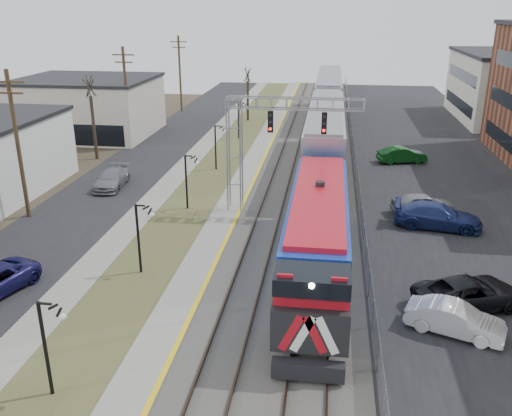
# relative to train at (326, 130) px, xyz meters

# --- Properties ---
(street_west) EXTENTS (7.00, 120.00, 0.04)m
(street_west) POSITION_rel_train_xyz_m (-17.00, -7.76, -2.86)
(street_west) COLOR black
(street_west) RESTS_ON ground
(sidewalk) EXTENTS (2.00, 120.00, 0.08)m
(sidewalk) POSITION_rel_train_xyz_m (-12.50, -7.76, -2.84)
(sidewalk) COLOR gray
(sidewalk) RESTS_ON ground
(grass_median) EXTENTS (4.00, 120.00, 0.06)m
(grass_median) POSITION_rel_train_xyz_m (-9.50, -7.76, -2.85)
(grass_median) COLOR #494E29
(grass_median) RESTS_ON ground
(platform) EXTENTS (2.00, 120.00, 0.24)m
(platform) POSITION_rel_train_xyz_m (-6.50, -7.76, -2.76)
(platform) COLOR gray
(platform) RESTS_ON ground
(ballast_bed) EXTENTS (8.00, 120.00, 0.20)m
(ballast_bed) POSITION_rel_train_xyz_m (-1.50, -7.76, -2.78)
(ballast_bed) COLOR #595651
(ballast_bed) RESTS_ON ground
(parking_lot) EXTENTS (16.00, 120.00, 0.04)m
(parking_lot) POSITION_rel_train_xyz_m (10.50, -7.76, -2.86)
(parking_lot) COLOR black
(parking_lot) RESTS_ON ground
(platform_edge) EXTENTS (0.24, 120.00, 0.01)m
(platform_edge) POSITION_rel_train_xyz_m (-5.62, -7.76, -2.64)
(platform_edge) COLOR gold
(platform_edge) RESTS_ON platform
(track_near) EXTENTS (1.58, 120.00, 0.15)m
(track_near) POSITION_rel_train_xyz_m (-3.50, -7.76, -2.61)
(track_near) COLOR #2D2119
(track_near) RESTS_ON ballast_bed
(track_far) EXTENTS (1.58, 120.00, 0.15)m
(track_far) POSITION_rel_train_xyz_m (-0.00, -7.76, -2.61)
(track_far) COLOR #2D2119
(track_far) RESTS_ON ballast_bed
(train) EXTENTS (3.00, 63.05, 5.33)m
(train) POSITION_rel_train_xyz_m (0.00, 0.00, 0.00)
(train) COLOR #1435A6
(train) RESTS_ON ground
(signal_gantry) EXTENTS (9.00, 1.07, 8.15)m
(signal_gantry) POSITION_rel_train_xyz_m (-4.28, -14.77, 2.70)
(signal_gantry) COLOR gray
(signal_gantry) RESTS_ON ground
(lampposts) EXTENTS (0.14, 62.14, 4.00)m
(lampposts) POSITION_rel_train_xyz_m (-9.50, -24.48, -0.88)
(lampposts) COLOR black
(lampposts) RESTS_ON ground
(utility_poles) EXTENTS (0.28, 80.28, 10.00)m
(utility_poles) POSITION_rel_train_xyz_m (-20.00, -17.76, 2.12)
(utility_poles) COLOR #4C3823
(utility_poles) RESTS_ON ground
(fence) EXTENTS (0.04, 120.00, 1.60)m
(fence) POSITION_rel_train_xyz_m (2.70, -7.76, -2.08)
(fence) COLOR gray
(fence) RESTS_ON ground
(bare_trees) EXTENTS (12.30, 42.30, 5.95)m
(bare_trees) POSITION_rel_train_xyz_m (-18.16, -3.85, -0.18)
(bare_trees) COLOR #382D23
(bare_trees) RESTS_ON ground
(car_lot_b) EXTENTS (4.49, 2.88, 1.40)m
(car_lot_b) POSITION_rel_train_xyz_m (6.29, -28.48, -2.18)
(car_lot_b) COLOR white
(car_lot_b) RESTS_ON ground
(car_lot_c) EXTENTS (5.91, 4.31, 1.49)m
(car_lot_c) POSITION_rel_train_xyz_m (7.42, -26.06, -2.14)
(car_lot_c) COLOR black
(car_lot_c) RESTS_ON ground
(car_lot_d) EXTENTS (5.86, 3.06, 1.62)m
(car_lot_d) POSITION_rel_train_xyz_m (7.65, -15.94, -2.07)
(car_lot_d) COLOR navy
(car_lot_d) RESTS_ON ground
(car_lot_e) EXTENTS (4.63, 2.71, 1.48)m
(car_lot_e) POSITION_rel_train_xyz_m (7.07, -13.50, -2.14)
(car_lot_e) COLOR gray
(car_lot_e) RESTS_ON ground
(car_lot_f) EXTENTS (4.69, 2.64, 1.46)m
(car_lot_f) POSITION_rel_train_xyz_m (7.10, -0.23, -2.15)
(car_lot_f) COLOR #0C4014
(car_lot_f) RESTS_ON ground
(car_street_b) EXTENTS (2.40, 5.06, 1.42)m
(car_street_b) POSITION_rel_train_xyz_m (-16.76, -10.80, -2.17)
(car_street_b) COLOR slate
(car_street_b) RESTS_ON ground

